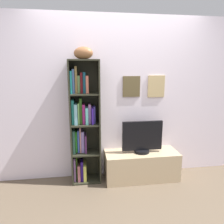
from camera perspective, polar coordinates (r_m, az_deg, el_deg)
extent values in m
cube|color=brown|center=(2.54, 6.23, -28.72)|extent=(5.20, 5.20, 0.04)
cube|color=silver|center=(3.07, 1.59, 3.70)|extent=(4.80, 0.06, 2.39)
cube|color=brown|center=(3.05, 5.45, 7.11)|extent=(0.26, 0.02, 0.30)
cube|color=slate|center=(3.05, 5.47, 7.10)|extent=(0.21, 0.01, 0.25)
cube|color=tan|center=(3.16, 12.25, 7.02)|extent=(0.26, 0.02, 0.33)
cube|color=#A49AB4|center=(3.16, 12.28, 7.01)|extent=(0.21, 0.01, 0.28)
cube|color=#28281C|center=(2.93, -11.38, -3.27)|extent=(0.02, 0.29, 1.76)
cube|color=#28281C|center=(2.93, -3.57, -3.05)|extent=(0.02, 0.29, 1.76)
cube|color=#28281C|center=(3.06, -7.51, -2.50)|extent=(0.42, 0.01, 1.76)
cube|color=#28281C|center=(3.25, -7.04, -18.13)|extent=(0.38, 0.28, 0.02)
cube|color=#28281C|center=(3.06, -7.25, -11.14)|extent=(0.38, 0.28, 0.02)
cube|color=#28281C|center=(2.92, -7.47, -3.36)|extent=(0.38, 0.28, 0.02)
cube|color=#28281C|center=(2.84, -7.70, 5.04)|extent=(0.38, 0.28, 0.02)
cube|color=#28281C|center=(2.82, -7.96, 14.13)|extent=(0.38, 0.28, 0.02)
cube|color=#866099|center=(3.19, -10.29, -15.05)|extent=(0.03, 0.21, 0.35)
cube|color=#2C520E|center=(3.21, -9.75, -14.83)|extent=(0.02, 0.17, 0.36)
cube|color=#9B545D|center=(3.21, -9.16, -15.93)|extent=(0.04, 0.23, 0.25)
cube|color=navy|center=(3.20, -8.37, -15.40)|extent=(0.04, 0.22, 0.31)
cube|color=#B8B448|center=(3.21, -7.57, -15.93)|extent=(0.04, 0.24, 0.25)
cube|color=#336354|center=(3.03, -10.53, -7.86)|extent=(0.03, 0.21, 0.34)
cube|color=green|center=(3.06, -9.90, -7.95)|extent=(0.02, 0.15, 0.31)
cube|color=#3C58C1|center=(3.05, -9.34, -7.83)|extent=(0.02, 0.17, 0.33)
cube|color=tan|center=(3.04, -8.81, -7.43)|extent=(0.02, 0.18, 0.37)
cube|color=#8E78C2|center=(3.05, -8.17, -7.95)|extent=(0.04, 0.18, 0.31)
cube|color=#4F2656|center=(3.04, -7.37, -8.51)|extent=(0.03, 0.21, 0.26)
cube|color=teal|center=(2.92, -10.83, 0.14)|extent=(0.03, 0.20, 0.34)
cube|color=#7DB9CA|center=(2.91, -10.01, -0.44)|extent=(0.04, 0.23, 0.28)
cube|color=#80BB5D|center=(2.92, -9.28, -0.23)|extent=(0.02, 0.19, 0.30)
cube|color=#32631E|center=(2.93, -8.70, 0.44)|extent=(0.03, 0.17, 0.36)
cube|color=#971F62|center=(2.92, -7.90, -0.42)|extent=(0.04, 0.21, 0.27)
cube|color=#64C7C4|center=(2.91, -7.06, -0.85)|extent=(0.04, 0.23, 0.23)
cube|color=#9E679F|center=(2.93, -6.29, -0.33)|extent=(0.04, 0.19, 0.27)
cube|color=#3F20A0|center=(2.91, -5.54, -0.84)|extent=(0.02, 0.23, 0.23)
cube|color=#453AA0|center=(2.94, -5.01, -0.61)|extent=(0.03, 0.19, 0.24)
cube|color=teal|center=(2.86, -11.27, 8.17)|extent=(0.02, 0.22, 0.30)
cube|color=#445B8E|center=(2.86, -10.67, 8.47)|extent=(0.03, 0.20, 0.33)
cube|color=olive|center=(2.88, -9.99, 8.85)|extent=(0.03, 0.17, 0.36)
cube|color=#7CB165|center=(2.89, -9.25, 7.67)|extent=(0.03, 0.16, 0.24)
cube|color=#4D0D11|center=(2.86, -8.53, 8.06)|extent=(0.03, 0.20, 0.28)
cube|color=#124454|center=(2.87, -7.78, 8.15)|extent=(0.04, 0.18, 0.28)
cube|color=#C7644D|center=(2.87, -6.98, 7.69)|extent=(0.04, 0.19, 0.24)
ellipsoid|color=brown|center=(2.83, -8.02, 16.00)|extent=(0.30, 0.25, 0.16)
cube|color=tan|center=(3.22, 8.18, -14.50)|extent=(1.09, 0.41, 0.42)
cube|color=#837156|center=(3.05, 9.25, -16.12)|extent=(0.98, 0.01, 0.27)
cylinder|color=black|center=(3.12, 8.31, -10.72)|extent=(0.22, 0.22, 0.04)
cube|color=black|center=(3.04, 8.44, -6.57)|extent=(0.59, 0.04, 0.44)
cube|color=teal|center=(3.03, 8.51, -6.64)|extent=(0.55, 0.01, 0.40)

